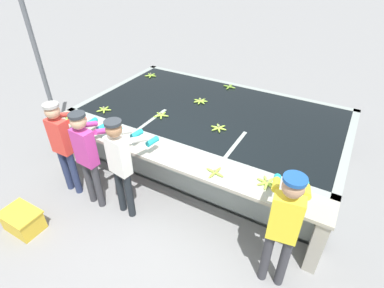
{
  "coord_description": "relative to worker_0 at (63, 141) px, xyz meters",
  "views": [
    {
      "loc": [
        2.07,
        -2.64,
        3.51
      ],
      "look_at": [
        0.0,
        0.99,
        0.64
      ],
      "focal_mm": 28.0,
      "sensor_mm": 36.0,
      "label": 1
    }
  ],
  "objects": [
    {
      "name": "banana_bunch_floating_1",
      "position": [
        1.87,
        1.57,
        -0.04
      ],
      "size": [
        0.28,
        0.27,
        0.08
      ],
      "color": "#93BC3D",
      "rests_on": "wash_tank"
    },
    {
      "name": "knife_0",
      "position": [
        0.3,
        0.52,
        -0.04
      ],
      "size": [
        0.28,
        0.25,
        0.02
      ],
      "color": "silver",
      "rests_on": "work_ledge"
    },
    {
      "name": "banana_bunch_ledge_2",
      "position": [
        2.99,
        0.66,
        -0.03
      ],
      "size": [
        0.28,
        0.28,
        0.08
      ],
      "color": "#9EC642",
      "rests_on": "work_ledge"
    },
    {
      "name": "worker_1",
      "position": [
        0.55,
        -0.03,
        0.01
      ],
      "size": [
        0.43,
        0.73,
        1.62
      ],
      "color": "#38383D",
      "rests_on": "ground"
    },
    {
      "name": "crate",
      "position": [
        0.01,
        -0.98,
        -0.81
      ],
      "size": [
        0.55,
        0.39,
        0.32
      ],
      "color": "gold",
      "rests_on": "ground"
    },
    {
      "name": "wash_tank",
      "position": [
        1.51,
        2.11,
        -0.52
      ],
      "size": [
        4.7,
        2.68,
        0.92
      ],
      "color": "gray",
      "rests_on": "ground"
    },
    {
      "name": "banana_bunch_floating_3",
      "position": [
        -0.47,
        2.88,
        -0.04
      ],
      "size": [
        0.27,
        0.28,
        0.08
      ],
      "color": "#8CB738",
      "rests_on": "wash_tank"
    },
    {
      "name": "banana_bunch_floating_2",
      "position": [
        0.8,
        1.46,
        -0.04
      ],
      "size": [
        0.28,
        0.27,
        0.08
      ],
      "color": "#93BC3D",
      "rests_on": "wash_tank"
    },
    {
      "name": "banana_bunch_floating_0",
      "position": [
        1.35,
        3.19,
        -0.04
      ],
      "size": [
        0.28,
        0.28,
        0.08
      ],
      "color": "#75A333",
      "rests_on": "wash_tank"
    },
    {
      "name": "ground_plane",
      "position": [
        1.51,
        0.33,
        -0.97
      ],
      "size": [
        80.0,
        80.0,
        0.0
      ],
      "primitive_type": "plane",
      "color": "gray",
      "rests_on": "ground"
    },
    {
      "name": "support_post_left",
      "position": [
        -1.78,
        1.13,
        0.63
      ],
      "size": [
        0.09,
        0.09,
        3.2
      ],
      "color": "slate",
      "rests_on": "ground"
    },
    {
      "name": "banana_bunch_ledge_0",
      "position": [
        2.32,
        0.51,
        -0.03
      ],
      "size": [
        0.28,
        0.28,
        0.08
      ],
      "color": "#93BC3D",
      "rests_on": "work_ledge"
    },
    {
      "name": "worker_0",
      "position": [
        0.0,
        0.0,
        0.0
      ],
      "size": [
        0.41,
        0.72,
        1.61
      ],
      "color": "navy",
      "rests_on": "ground"
    },
    {
      "name": "banana_bunch_floating_5",
      "position": [
        1.14,
        2.29,
        -0.04
      ],
      "size": [
        0.28,
        0.28,
        0.08
      ],
      "color": "#93BC3D",
      "rests_on": "wash_tank"
    },
    {
      "name": "work_ledge",
      "position": [
        1.51,
        0.55,
        -0.32
      ],
      "size": [
        4.7,
        0.45,
        0.92
      ],
      "color": "#A8A393",
      "rests_on": "ground"
    },
    {
      "name": "worker_2",
      "position": [
        1.1,
        0.05,
        0.01
      ],
      "size": [
        0.47,
        0.74,
        1.63
      ],
      "color": "#1E2328",
      "rests_on": "ground"
    },
    {
      "name": "banana_bunch_floating_4",
      "position": [
        -0.23,
        1.11,
        -0.04
      ],
      "size": [
        0.28,
        0.27,
        0.08
      ],
      "color": "#93BC3D",
      "rests_on": "wash_tank"
    },
    {
      "name": "worker_3",
      "position": [
        3.36,
        0.05,
        0.04
      ],
      "size": [
        0.48,
        0.74,
        1.67
      ],
      "color": "#38383D",
      "rests_on": "ground"
    },
    {
      "name": "banana_bunch_ledge_1",
      "position": [
        -0.48,
        0.57,
        -0.03
      ],
      "size": [
        0.28,
        0.27,
        0.08
      ],
      "color": "#9EC642",
      "rests_on": "work_ledge"
    }
  ]
}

